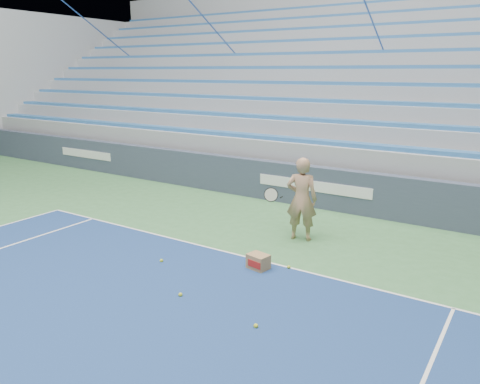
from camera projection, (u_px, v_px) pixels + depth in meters
name	position (u px, v px, depth m)	size (l,w,h in m)	color
sponsor_barrier	(315.00, 187.00, 12.44)	(30.00, 0.32, 1.10)	#374054
bleachers	(384.00, 105.00, 16.63)	(31.00, 9.15, 7.30)	#94969C
tennis_player	(301.00, 199.00, 9.92)	(0.98, 0.91, 1.80)	tan
ball_box	(258.00, 262.00, 8.59)	(0.42, 0.36, 0.28)	#977349
tennis_ball_0	(161.00, 261.00, 8.91)	(0.07, 0.07, 0.07)	#C4CF2A
tennis_ball_1	(256.00, 326.00, 6.63)	(0.07, 0.07, 0.07)	#C4CF2A
tennis_ball_2	(180.00, 295.00, 7.55)	(0.07, 0.07, 0.07)	#C4CF2A
tennis_ball_3	(289.00, 267.00, 8.61)	(0.07, 0.07, 0.07)	#C4CF2A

